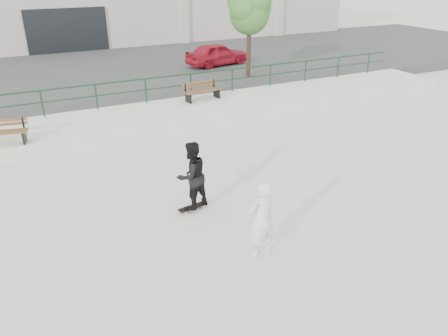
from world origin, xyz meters
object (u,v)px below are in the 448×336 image
bench_left (0,132)px  tree (250,9)px  bench_right (202,91)px  standing_skater (192,176)px  seated_skater (262,219)px  red_car (217,54)px  skateboard (193,207)px

bench_left → tree: (11.61, 4.52, 2.84)m
bench_right → tree: size_ratio=0.40×
tree → standing_skater: size_ratio=2.43×
tree → seated_skater: (-6.83, -12.68, -2.84)m
standing_skater → seated_skater: standing_skater is taller
bench_left → red_car: 13.63m
skateboard → bench_left: bearing=117.4°
bench_right → skateboard: (-3.58, -7.44, -0.81)m
tree → red_car: size_ratio=1.18×
red_car → standing_skater: bearing=141.4°
bench_right → seated_skater: (-2.98, -9.84, 0.00)m
bench_right → red_car: 6.91m
tree → bench_right: bearing=-143.6°
bench_left → standing_skater: bearing=-42.0°
bench_right → tree: 5.57m
skateboard → bench_right: bearing=55.8°
tree → seated_skater: bearing=-118.3°
bench_left → standing_skater: (4.18, -5.76, 0.10)m
bench_left → bench_right: size_ratio=1.02×
tree → seated_skater: size_ratio=2.44×
standing_skater → seated_skater: 2.47m
tree → skateboard: (-7.43, -10.28, -3.65)m
bench_left → bench_right: bench_left is taller
red_car → tree: bearing=175.1°
red_car → seated_skater: (-6.53, -15.77, -0.24)m
bench_left → seated_skater: bearing=-47.6°
standing_skater → tree: bearing=-141.8°
bench_left → tree: bearing=33.3°
tree → standing_skater: bearing=-125.9°
bench_left → standing_skater: size_ratio=0.98×
bench_right → bench_left: bearing=-174.2°
bench_left → tree: size_ratio=0.41×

